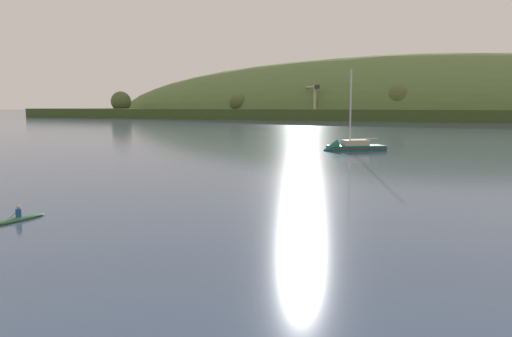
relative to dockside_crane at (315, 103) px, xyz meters
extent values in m
cube|color=#3C4E24|center=(53.16, 20.32, -5.10)|extent=(440.47, 81.45, 4.91)
ellipsoid|color=#56703D|center=(30.77, 45.60, -7.56)|extent=(353.12, 100.18, 65.26)
sphere|color=#4C5B33|center=(-117.44, 4.32, 1.38)|extent=(11.51, 11.51, 11.51)
sphere|color=#4C5B33|center=(-42.86, 5.91, 0.60)|extent=(9.29, 9.29, 9.29)
sphere|color=#4C5B33|center=(37.04, 7.61, 2.06)|extent=(13.45, 13.45, 13.45)
cube|color=#4C4C51|center=(0.16, -0.13, -6.56)|extent=(4.45, 4.45, 2.00)
cylinder|color=#BCB293|center=(0.16, -0.13, 1.65)|extent=(1.44, 1.44, 14.40)
cylinder|color=#BCB293|center=(-2.68, 2.11, 7.69)|extent=(7.60, 6.22, 0.79)
cube|color=#333338|center=(1.44, -1.13, 7.69)|extent=(2.38, 2.48, 1.73)
cube|color=#0F564C|center=(58.35, -153.01, -7.46)|extent=(8.53, 7.54, 1.33)
cone|color=#0F564C|center=(55.05, -155.49, -7.46)|extent=(3.51, 3.71, 3.09)
cube|color=maroon|center=(58.35, -153.01, -7.14)|extent=(8.55, 7.57, 0.15)
cube|color=#BCB299|center=(58.18, -153.13, -6.39)|extent=(4.28, 3.98, 0.81)
cylinder|color=silver|center=(57.52, -153.63, -1.23)|extent=(0.23, 0.23, 11.13)
cylinder|color=silver|center=(59.25, -152.32, -5.84)|extent=(3.57, 2.75, 0.18)
ellipsoid|color=#33663D|center=(52.17, -206.99, -7.49)|extent=(0.90, 3.51, 0.30)
cylinder|color=navy|center=(52.17, -206.99, -7.15)|extent=(0.34, 0.34, 0.55)
sphere|color=tan|center=(52.17, -206.99, -6.75)|extent=(0.22, 0.22, 0.22)
cylinder|color=olive|center=(51.85, -207.07, -7.22)|extent=(1.25, 0.11, 0.89)
camera|label=1|loc=(76.87, -227.17, -0.95)|focal=35.65mm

